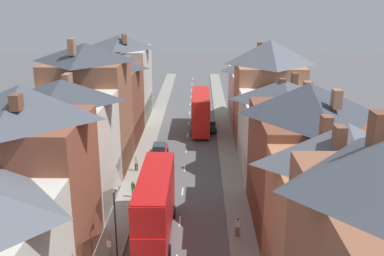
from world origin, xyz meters
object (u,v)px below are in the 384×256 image
Objects in this scene: pedestrian_near_right at (109,246)px; street_lamp at (116,221)px; car_parked_right_a at (160,150)px; pedestrian_mid_right at (133,188)px; pedestrian_far_left at (136,163)px; double_decker_bus_mid_street at (155,204)px; car_mid_black at (210,125)px; pedestrian_mid_left at (237,226)px; double_decker_bus_lead at (201,111)px.

pedestrian_near_right is 2.33m from street_lamp.
car_parked_right_a is 11.49m from pedestrian_mid_right.
pedestrian_mid_right and pedestrian_far_left have the same top height.
double_decker_bus_mid_street is 6.71× the size of pedestrian_mid_right.
car_mid_black is 2.37× the size of pedestrian_far_left.
car_mid_black is 28.93m from pedestrian_mid_left.
car_parked_right_a is at bearing 94.04° from double_decker_bus_mid_street.
car_parked_right_a is 2.42× the size of pedestrian_mid_left.
pedestrian_near_right is 0.29× the size of street_lamp.
street_lamp is at bearing -100.46° from double_decker_bus_lead.
pedestrian_mid_left and pedestrian_mid_right have the same top height.
double_decker_bus_lead is 6.71× the size of pedestrian_far_left.
car_parked_right_a is (-1.29, 18.28, -2.02)m from double_decker_bus_mid_street.
pedestrian_near_right is 1.00× the size of pedestrian_mid_left.
car_parked_right_a is 20.01m from pedestrian_mid_left.
car_parked_right_a is at bearing 66.20° from pedestrian_far_left.
pedestrian_near_right is 1.00× the size of pedestrian_far_left.
double_decker_bus_mid_street reaches higher than pedestrian_mid_left.
pedestrian_mid_right is (-6.39, -22.26, -1.78)m from double_decker_bus_lead.
double_decker_bus_mid_street is 4.79m from pedestrian_near_right.
car_parked_right_a is 2.42× the size of pedestrian_near_right.
pedestrian_far_left is at bearing -118.59° from car_mid_black.
street_lamp is (0.97, -17.05, 2.21)m from pedestrian_far_left.
street_lamp is (-1.15, -21.85, 2.44)m from car_parked_right_a.
double_decker_bus_lead is 2.78× the size of car_parked_right_a.
double_decker_bus_lead is at bearing 95.66° from pedestrian_mid_left.
double_decker_bus_lead is at bearing 78.34° from pedestrian_near_right.
street_lamp is at bearing -93.01° from car_parked_right_a.
pedestrian_mid_left is at bearing 17.75° from pedestrian_near_right.
double_decker_bus_mid_street is at bearing -75.82° from pedestrian_far_left.
street_lamp reaches higher than pedestrian_far_left.
double_decker_bus_mid_street is 7.64m from pedestrian_mid_right.
double_decker_bus_lead is 2.41m from car_mid_black.
double_decker_bus_lead reaches higher than pedestrian_mid_right.
double_decker_bus_mid_street is at bearing 178.69° from pedestrian_mid_left.
pedestrian_mid_left is 11.65m from pedestrian_mid_right.
pedestrian_mid_left is (7.79, -18.42, 0.24)m from car_parked_right_a.
pedestrian_mid_right is (-2.79, 6.88, -1.78)m from double_decker_bus_mid_street.
pedestrian_far_left is 17.22m from street_lamp.
pedestrian_mid_right is at bearing -97.48° from car_parked_right_a.
street_lamp is (-7.35, -32.31, 2.41)m from car_mid_black.
car_mid_black is (1.31, -0.40, -1.98)m from double_decker_bus_lead.
pedestrian_far_left is at bearing -113.80° from car_parked_right_a.
pedestrian_mid_left is at bearing -37.12° from pedestrian_mid_right.
double_decker_bus_lead is 6.71× the size of pedestrian_mid_right.
pedestrian_mid_left is 1.00× the size of pedestrian_far_left.
pedestrian_mid_left is (2.90, -29.29, -1.78)m from double_decker_bus_lead.
pedestrian_near_right is 16.70m from pedestrian_far_left.
street_lamp is at bearing -124.35° from double_decker_bus_mid_street.
pedestrian_mid_right reaches higher than car_mid_black.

